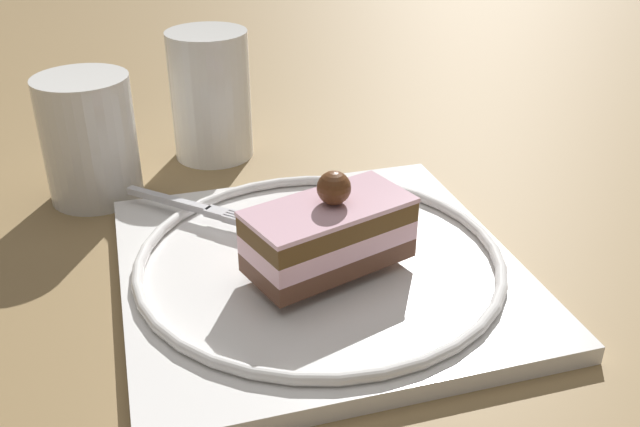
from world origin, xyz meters
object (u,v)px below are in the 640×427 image
object	(u,v)px
drink_glass_near	(211,103)
drink_glass_far	(91,146)
fork	(195,207)
dessert_plate	(320,268)
cake_slice	(329,233)

from	to	relation	value
drink_glass_near	drink_glass_far	size ratio (longest dim) A/B	1.13
fork	drink_glass_near	world-z (taller)	drink_glass_near
dessert_plate	fork	size ratio (longest dim) A/B	2.96
cake_slice	fork	distance (m)	0.12
drink_glass_near	fork	bearing A→B (deg)	175.42
dessert_plate	drink_glass_near	bearing A→B (deg)	18.23
cake_slice	dessert_plate	bearing A→B (deg)	23.30
cake_slice	fork	xyz separation A→B (m)	(0.08, 0.09, -0.02)
cake_slice	drink_glass_near	world-z (taller)	drink_glass_near
fork	drink_glass_near	distance (m)	0.15
fork	drink_glass_near	bearing A→B (deg)	-4.58
dessert_plate	fork	bearing A→B (deg)	49.15
dessert_plate	cake_slice	size ratio (longest dim) A/B	2.54
dessert_plate	cake_slice	xyz separation A→B (m)	(-0.01, -0.00, 0.03)
drink_glass_near	drink_glass_far	distance (m)	0.12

